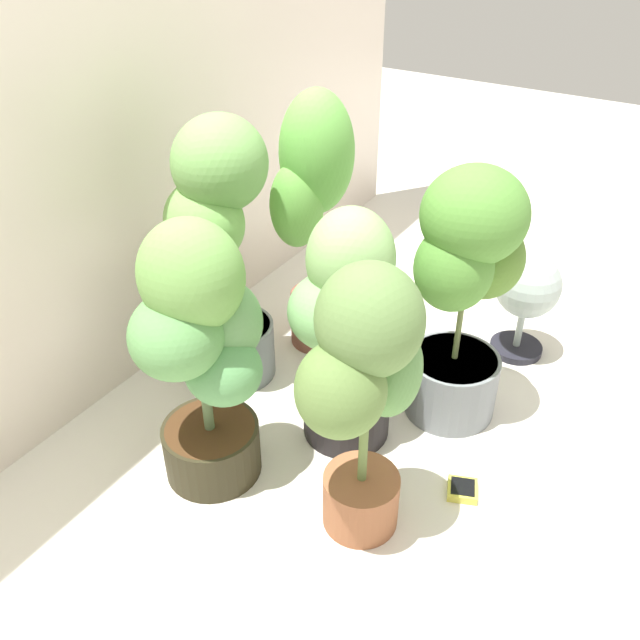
{
  "coord_description": "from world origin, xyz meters",
  "views": [
    {
      "loc": [
        -1.34,
        -0.63,
        1.43
      ],
      "look_at": [
        0.01,
        0.21,
        0.36
      ],
      "focal_mm": 38.04,
      "sensor_mm": 36.0,
      "label": 1
    }
  ],
  "objects_px": {
    "potted_plant_back_center": "(220,237)",
    "hygrometer_box": "(462,490)",
    "potted_plant_back_right": "(313,201)",
    "floor_fan": "(527,291)",
    "potted_plant_center": "(344,321)",
    "potted_plant_front_right": "(466,282)",
    "potted_plant_front_left": "(365,381)",
    "potted_plant_back_left": "(202,348)"
  },
  "relations": [
    {
      "from": "potted_plant_back_left",
      "to": "hygrometer_box",
      "type": "xyz_separation_m",
      "value": [
        0.28,
        -0.63,
        -0.42
      ]
    },
    {
      "from": "potted_plant_center",
      "to": "potted_plant_back_right",
      "type": "xyz_separation_m",
      "value": [
        0.35,
        0.32,
        0.14
      ]
    },
    {
      "from": "potted_plant_back_left",
      "to": "potted_plant_front_left",
      "type": "relative_size",
      "value": 1.02
    },
    {
      "from": "potted_plant_front_right",
      "to": "potted_plant_front_left",
      "type": "relative_size",
      "value": 1.05
    },
    {
      "from": "potted_plant_back_center",
      "to": "floor_fan",
      "type": "xyz_separation_m",
      "value": [
        0.63,
        -0.77,
        -0.26
      ]
    },
    {
      "from": "potted_plant_center",
      "to": "floor_fan",
      "type": "xyz_separation_m",
      "value": [
        0.68,
        -0.31,
        -0.16
      ]
    },
    {
      "from": "potted_plant_center",
      "to": "potted_plant_front_right",
      "type": "distance_m",
      "value": 0.36
    },
    {
      "from": "floor_fan",
      "to": "potted_plant_center",
      "type": "bearing_deg",
      "value": -157.39
    },
    {
      "from": "potted_plant_back_right",
      "to": "potted_plant_front_left",
      "type": "distance_m",
      "value": 0.82
    },
    {
      "from": "potted_plant_front_right",
      "to": "floor_fan",
      "type": "distance_m",
      "value": 0.46
    },
    {
      "from": "potted_plant_back_center",
      "to": "potted_plant_front_right",
      "type": "distance_m",
      "value": 0.73
    },
    {
      "from": "hygrometer_box",
      "to": "potted_plant_back_right",
      "type": "bearing_deg",
      "value": 131.24
    },
    {
      "from": "potted_plant_back_left",
      "to": "hygrometer_box",
      "type": "height_order",
      "value": "potted_plant_back_left"
    },
    {
      "from": "potted_plant_back_left",
      "to": "potted_plant_back_center",
      "type": "bearing_deg",
      "value": 31.95
    },
    {
      "from": "potted_plant_front_left",
      "to": "potted_plant_back_left",
      "type": "bearing_deg",
      "value": 96.63
    },
    {
      "from": "potted_plant_back_center",
      "to": "hygrometer_box",
      "type": "relative_size",
      "value": 8.49
    },
    {
      "from": "potted_plant_center",
      "to": "floor_fan",
      "type": "bearing_deg",
      "value": -24.7
    },
    {
      "from": "hygrometer_box",
      "to": "potted_plant_back_center",
      "type": "bearing_deg",
      "value": 153.55
    },
    {
      "from": "hygrometer_box",
      "to": "floor_fan",
      "type": "height_order",
      "value": "floor_fan"
    },
    {
      "from": "potted_plant_front_left",
      "to": "hygrometer_box",
      "type": "height_order",
      "value": "potted_plant_front_left"
    },
    {
      "from": "hygrometer_box",
      "to": "potted_plant_back_left",
      "type": "bearing_deg",
      "value": -176.37
    },
    {
      "from": "potted_plant_back_left",
      "to": "potted_plant_center",
      "type": "relative_size",
      "value": 1.07
    },
    {
      "from": "potted_plant_back_center",
      "to": "potted_plant_back_left",
      "type": "bearing_deg",
      "value": -148.05
    },
    {
      "from": "potted_plant_front_right",
      "to": "potted_plant_front_left",
      "type": "height_order",
      "value": "potted_plant_front_right"
    },
    {
      "from": "potted_plant_front_left",
      "to": "potted_plant_center",
      "type": "bearing_deg",
      "value": 37.56
    },
    {
      "from": "potted_plant_back_left",
      "to": "potted_plant_front_left",
      "type": "distance_m",
      "value": 0.44
    },
    {
      "from": "potted_plant_center",
      "to": "potted_plant_front_right",
      "type": "height_order",
      "value": "potted_plant_front_right"
    },
    {
      "from": "potted_plant_front_right",
      "to": "floor_fan",
      "type": "relative_size",
      "value": 2.12
    },
    {
      "from": "potted_plant_back_right",
      "to": "floor_fan",
      "type": "relative_size",
      "value": 2.37
    },
    {
      "from": "potted_plant_back_right",
      "to": "floor_fan",
      "type": "bearing_deg",
      "value": -62.43
    },
    {
      "from": "potted_plant_back_left",
      "to": "potted_plant_back_center",
      "type": "xyz_separation_m",
      "value": [
        0.37,
        0.23,
        0.09
      ]
    },
    {
      "from": "potted_plant_front_right",
      "to": "potted_plant_front_left",
      "type": "distance_m",
      "value": 0.55
    },
    {
      "from": "potted_plant_front_left",
      "to": "floor_fan",
      "type": "xyz_separation_m",
      "value": [
        0.95,
        -0.11,
        -0.22
      ]
    },
    {
      "from": "potted_plant_front_right",
      "to": "floor_fan",
      "type": "bearing_deg",
      "value": -11.56
    },
    {
      "from": "potted_plant_center",
      "to": "potted_plant_back_right",
      "type": "bearing_deg",
      "value": 42.53
    },
    {
      "from": "potted_plant_back_right",
      "to": "potted_plant_back_center",
      "type": "bearing_deg",
      "value": 155.6
    },
    {
      "from": "potted_plant_back_left",
      "to": "potted_plant_center",
      "type": "distance_m",
      "value": 0.39
    },
    {
      "from": "potted_plant_back_right",
      "to": "floor_fan",
      "type": "xyz_separation_m",
      "value": [
        0.33,
        -0.63,
        -0.3
      ]
    },
    {
      "from": "floor_fan",
      "to": "potted_plant_back_center",
      "type": "bearing_deg",
      "value": 176.59
    },
    {
      "from": "potted_plant_back_center",
      "to": "potted_plant_back_right",
      "type": "xyz_separation_m",
      "value": [
        0.3,
        -0.14,
        0.03
      ]
    },
    {
      "from": "potted_plant_front_right",
      "to": "potted_plant_back_right",
      "type": "relative_size",
      "value": 0.89
    },
    {
      "from": "potted_plant_back_center",
      "to": "potted_plant_front_left",
      "type": "relative_size",
      "value": 1.15
    }
  ]
}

